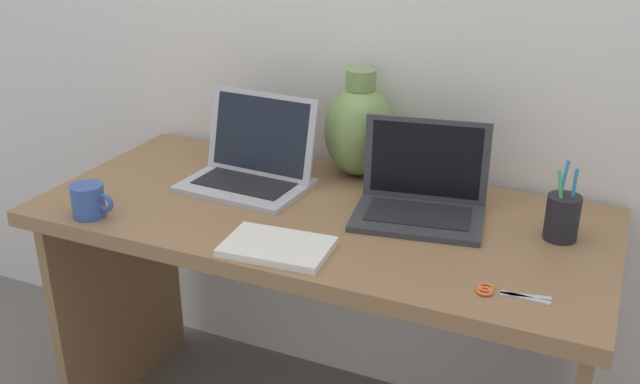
# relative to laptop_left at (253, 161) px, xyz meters

# --- Properties ---
(back_wall) EXTENTS (4.40, 0.04, 2.40)m
(back_wall) POSITION_rel_laptop_left_xyz_m (0.24, 0.28, 0.38)
(back_wall) COLOR silver
(back_wall) RESTS_ON ground
(desk) EXTENTS (1.43, 0.66, 0.76)m
(desk) POSITION_rel_laptop_left_xyz_m (0.24, -0.09, -0.23)
(desk) COLOR olive
(desk) RESTS_ON ground
(laptop_left) EXTENTS (0.34, 0.25, 0.24)m
(laptop_left) POSITION_rel_laptop_left_xyz_m (0.00, 0.00, 0.00)
(laptop_left) COLOR #B2B2B7
(laptop_left) RESTS_ON desk
(laptop_right) EXTENTS (0.35, 0.28, 0.22)m
(laptop_right) POSITION_rel_laptop_left_xyz_m (0.47, 0.00, -0.00)
(laptop_right) COLOR #333338
(laptop_right) RESTS_ON desk
(green_vase) EXTENTS (0.20, 0.20, 0.30)m
(green_vase) POSITION_rel_laptop_left_xyz_m (0.24, 0.18, 0.07)
(green_vase) COLOR #75934C
(green_vase) RESTS_ON desk
(notebook_stack) EXTENTS (0.25, 0.17, 0.02)m
(notebook_stack) POSITION_rel_laptop_left_xyz_m (0.24, -0.32, -0.05)
(notebook_stack) COLOR silver
(notebook_stack) RESTS_ON desk
(coffee_mug) EXTENTS (0.12, 0.08, 0.08)m
(coffee_mug) POSITION_rel_laptop_left_xyz_m (-0.26, -0.35, -0.02)
(coffee_mug) COLOR #335199
(coffee_mug) RESTS_ON desk
(pen_cup) EXTENTS (0.08, 0.08, 0.19)m
(pen_cup) POSITION_rel_laptop_left_xyz_m (0.81, -0.00, -0.01)
(pen_cup) COLOR black
(pen_cup) RESTS_ON desk
(scissors) EXTENTS (0.15, 0.05, 0.01)m
(scissors) POSITION_rel_laptop_left_xyz_m (0.73, -0.30, -0.06)
(scissors) COLOR #B7B7BC
(scissors) RESTS_ON desk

